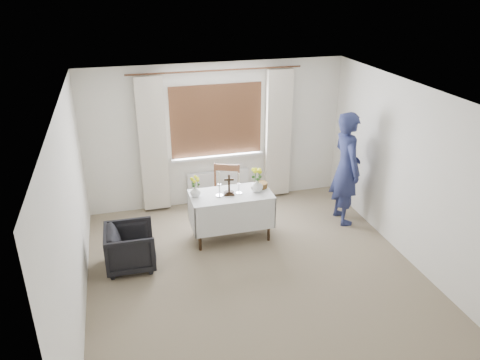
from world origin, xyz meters
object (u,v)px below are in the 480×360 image
person (346,168)px  flower_vase_right (257,185)px  wooden_cross (229,185)px  flower_vase_left (195,191)px  wooden_chair (225,197)px  armchair (131,247)px  altar_table (231,216)px

person → flower_vase_right: size_ratio=9.41×
wooden_cross → flower_vase_left: (-0.50, 0.08, -0.08)m
wooden_chair → person: bearing=11.6°
person → wooden_cross: person is taller
wooden_chair → person: (1.92, -0.37, 0.44)m
armchair → flower_vase_right: size_ratio=3.42×
wooden_chair → wooden_cross: (-0.05, -0.47, 0.43)m
wooden_chair → wooden_cross: wooden_cross is taller
wooden_cross → flower_vase_right: bearing=9.6°
armchair → flower_vase_right: flower_vase_right is taller
person → flower_vase_left: 2.47m
altar_table → wooden_chair: (0.02, 0.44, 0.12)m
wooden_chair → armchair: wooden_chair is taller
altar_table → wooden_cross: (-0.03, -0.02, 0.55)m
altar_table → flower_vase_left: (-0.53, 0.05, 0.46)m
flower_vase_left → flower_vase_right: flower_vase_right is taller
altar_table → flower_vase_right: flower_vase_right is taller
wooden_chair → flower_vase_right: wooden_chair is taller
wooden_chair → flower_vase_left: 0.76m
altar_table → wooden_cross: wooden_cross is taller
armchair → flower_vase_left: size_ratio=4.13×
wooden_cross → flower_vase_left: bearing=-179.0°
wooden_chair → flower_vase_right: bearing=-27.9°
altar_table → wooden_cross: size_ratio=3.75×
wooden_cross → flower_vase_right: wooden_cross is taller
flower_vase_left → flower_vase_right: size_ratio=0.83×
wooden_chair → flower_vase_right: 0.71m
altar_table → person: 2.02m
altar_table → flower_vase_left: bearing=174.3°
person → wooden_cross: size_ratio=5.67×
armchair → person: 3.58m
armchair → wooden_cross: (1.52, 0.38, 0.62)m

